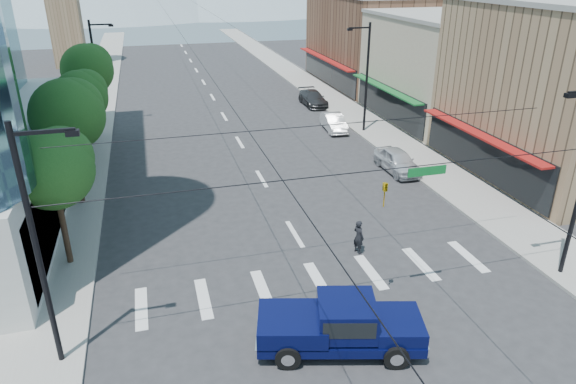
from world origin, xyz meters
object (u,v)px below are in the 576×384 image
(parked_car_near, at_px, (397,161))
(pickup_truck, at_px, (339,324))
(parked_car_mid, at_px, (334,122))
(pedestrian, at_px, (359,237))
(parked_car_far, at_px, (313,98))

(parked_car_near, bearing_deg, pickup_truck, -124.14)
(parked_car_near, xyz_separation_m, parked_car_mid, (-0.90, 10.27, -0.06))
(pickup_truck, distance_m, parked_car_mid, 27.67)
(pickup_truck, xyz_separation_m, parked_car_mid, (9.36, 26.04, -0.37))
(pickup_truck, height_order, parked_car_mid, pickup_truck)
(parked_car_near, bearing_deg, pedestrian, -126.96)
(pedestrian, xyz_separation_m, parked_car_near, (6.86, 9.49, -0.10))
(pickup_truck, xyz_separation_m, parked_car_far, (10.30, 34.71, -0.36))
(pickup_truck, bearing_deg, pedestrian, 76.82)
(pickup_truck, relative_size, parked_car_mid, 1.49)
(pickup_truck, bearing_deg, parked_car_mid, 85.48)
(parked_car_near, bearing_deg, parked_car_mid, 93.89)
(pedestrian, distance_m, parked_car_far, 29.25)
(parked_car_mid, bearing_deg, pedestrian, -101.92)
(pickup_truck, distance_m, parked_car_far, 36.21)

